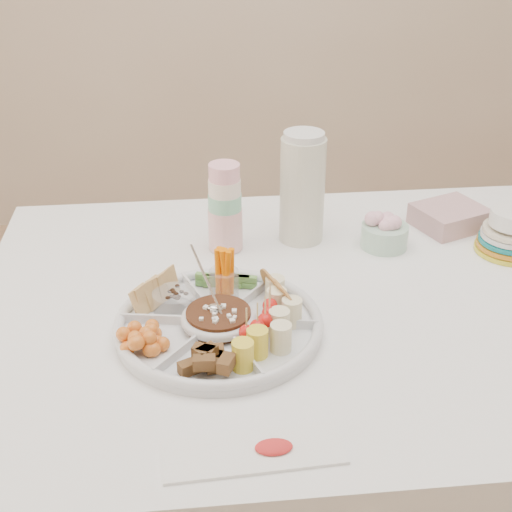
{
  "coord_description": "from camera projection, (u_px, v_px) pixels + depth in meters",
  "views": [
    {
      "loc": [
        -0.33,
        -1.2,
        1.52
      ],
      "look_at": [
        -0.2,
        0.0,
        0.86
      ],
      "focal_mm": 50.0,
      "sensor_mm": 36.0,
      "label": 1
    }
  ],
  "objects": [
    {
      "name": "cherries",
      "position": [
        151.0,
        334.0,
        1.26
      ],
      "size": [
        0.14,
        0.14,
        0.05
      ],
      "primitive_type": null,
      "rotation": [
        0.0,
        0.0,
        -0.17
      ],
      "color": "#D45B12",
      "rests_on": "party_tray"
    },
    {
      "name": "flower_bowl",
      "position": [
        385.0,
        231.0,
        1.61
      ],
      "size": [
        0.11,
        0.11,
        0.08
      ],
      "primitive_type": "cylinder",
      "rotation": [
        0.0,
        0.0,
        0.01
      ],
      "color": "silver",
      "rests_on": "dining_table"
    },
    {
      "name": "pita_raisins",
      "position": [
        164.0,
        292.0,
        1.37
      ],
      "size": [
        0.13,
        0.13,
        0.06
      ],
      "primitive_type": null,
      "rotation": [
        0.0,
        0.0,
        -0.17
      ],
      "color": "#D2B77E",
      "rests_on": "party_tray"
    },
    {
      "name": "napkin_stack",
      "position": [
        450.0,
        217.0,
        1.7
      ],
      "size": [
        0.19,
        0.18,
        0.05
      ],
      "primitive_type": "cube",
      "rotation": [
        0.0,
        0.0,
        0.37
      ],
      "color": "#C49497",
      "rests_on": "dining_table"
    },
    {
      "name": "carrot_cucumber",
      "position": [
        225.0,
        268.0,
        1.41
      ],
      "size": [
        0.13,
        0.13,
        0.1
      ],
      "primitive_type": null,
      "rotation": [
        0.0,
        0.0,
        -0.17
      ],
      "color": "#FF7400",
      "rests_on": "party_tray"
    },
    {
      "name": "granola_chunks",
      "position": [
        210.0,
        359.0,
        1.19
      ],
      "size": [
        0.11,
        0.11,
        0.04
      ],
      "primitive_type": null,
      "rotation": [
        0.0,
        0.0,
        -0.17
      ],
      "color": "#47371E",
      "rests_on": "party_tray"
    },
    {
      "name": "bean_dip",
      "position": [
        219.0,
        319.0,
        1.31
      ],
      "size": [
        0.14,
        0.14,
        0.04
      ],
      "primitive_type": "cylinder",
      "rotation": [
        0.0,
        0.0,
        -0.17
      ],
      "color": "black",
      "rests_on": "party_tray"
    },
    {
      "name": "plate_stack",
      "position": [
        512.0,
        232.0,
        1.58
      ],
      "size": [
        0.2,
        0.2,
        0.1
      ],
      "primitive_type": "cylinder",
      "rotation": [
        0.0,
        0.0,
        0.35
      ],
      "color": "gold",
      "rests_on": "dining_table"
    },
    {
      "name": "cup_stack",
      "position": [
        225.0,
        206.0,
        1.57
      ],
      "size": [
        0.09,
        0.09,
        0.21
      ],
      "primitive_type": "cylinder",
      "rotation": [
        0.0,
        0.0,
        -0.12
      ],
      "color": "silver",
      "rests_on": "dining_table"
    },
    {
      "name": "thermos",
      "position": [
        302.0,
        186.0,
        1.6
      ],
      "size": [
        0.12,
        0.12,
        0.26
      ],
      "primitive_type": "cylinder",
      "rotation": [
        0.0,
        0.0,
        -0.26
      ],
      "color": "beige",
      "rests_on": "dining_table"
    },
    {
      "name": "party_tray",
      "position": [
        219.0,
        322.0,
        1.31
      ],
      "size": [
        0.44,
        0.44,
        0.04
      ],
      "primitive_type": "cylinder",
      "rotation": [
        0.0,
        0.0,
        -0.17
      ],
      "color": "silver",
      "rests_on": "dining_table"
    },
    {
      "name": "placemat",
      "position": [
        254.0,
        452.0,
        1.05
      ],
      "size": [
        0.27,
        0.1,
        0.01
      ],
      "primitive_type": "cube",
      "rotation": [
        0.0,
        0.0,
        0.05
      ],
      "color": "white",
      "rests_on": "dining_table"
    },
    {
      "name": "banana_tomato",
      "position": [
        279.0,
        328.0,
        1.23
      ],
      "size": [
        0.14,
        0.14,
        0.1
      ],
      "primitive_type": null,
      "rotation": [
        0.0,
        0.0,
        -0.17
      ],
      "color": "#EDE27C",
      "rests_on": "party_tray"
    },
    {
      "name": "dining_table",
      "position": [
        343.0,
        437.0,
        1.62
      ],
      "size": [
        1.52,
        1.02,
        0.76
      ],
      "primitive_type": "cube",
      "color": "white",
      "rests_on": "floor"
    },
    {
      "name": "tortillas",
      "position": [
        281.0,
        296.0,
        1.35
      ],
      "size": [
        0.1,
        0.1,
        0.05
      ],
      "primitive_type": null,
      "rotation": [
        0.0,
        0.0,
        -0.17
      ],
      "color": "#AE6335",
      "rests_on": "party_tray"
    }
  ]
}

